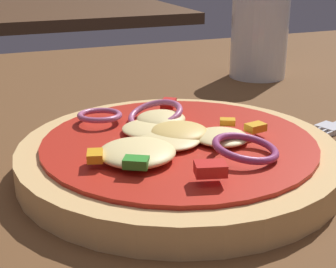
# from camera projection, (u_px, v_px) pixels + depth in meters

# --- Properties ---
(dining_table) EXTENTS (1.16, 0.99, 0.03)m
(dining_table) POSITION_uv_depth(u_px,v_px,m) (213.00, 196.00, 0.35)
(dining_table) COLOR brown
(dining_table) RESTS_ON ground
(pizza) EXTENTS (0.22, 0.22, 0.04)m
(pizza) POSITION_uv_depth(u_px,v_px,m) (178.00, 154.00, 0.35)
(pizza) COLOR tan
(pizza) RESTS_ON dining_table
(beer_glass) EXTENTS (0.07, 0.07, 0.10)m
(beer_glass) POSITION_uv_depth(u_px,v_px,m) (259.00, 39.00, 0.59)
(beer_glass) COLOR silver
(beer_glass) RESTS_ON dining_table
(background_table) EXTENTS (0.61, 0.59, 0.03)m
(background_table) POSITION_uv_depth(u_px,v_px,m) (55.00, 11.00, 1.36)
(background_table) COLOR #4C301C
(background_table) RESTS_ON ground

